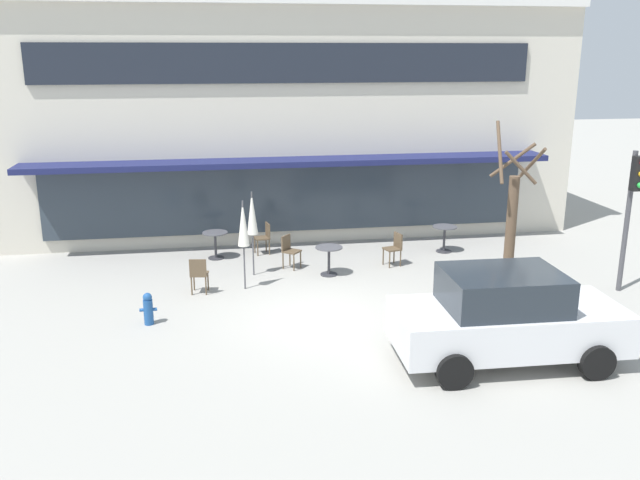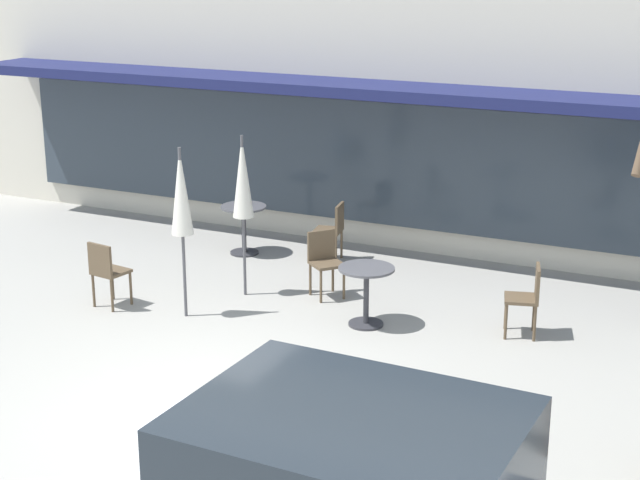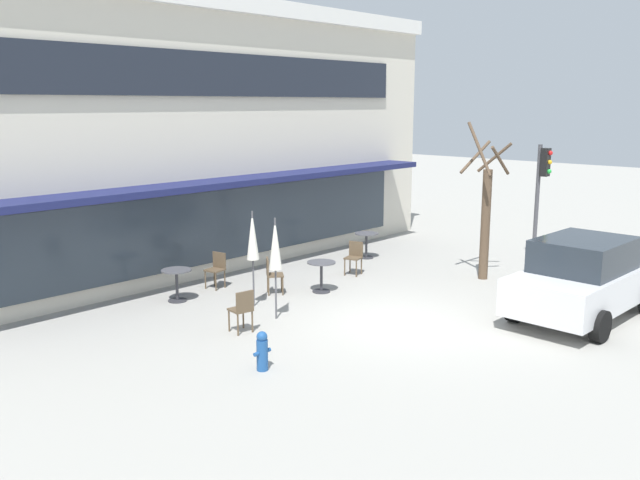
% 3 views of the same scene
% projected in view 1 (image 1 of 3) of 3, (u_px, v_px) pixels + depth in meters
% --- Properties ---
extents(ground_plane, '(80.00, 80.00, 0.00)m').
position_uv_depth(ground_plane, '(324.00, 317.00, 14.80)').
color(ground_plane, '#9E9B93').
extents(building_facade, '(17.75, 9.10, 7.33)m').
position_uv_depth(building_facade, '(276.00, 109.00, 23.28)').
color(building_facade, beige).
rests_on(building_facade, ground).
extents(cafe_table_near_wall, '(0.70, 0.70, 0.76)m').
position_uv_depth(cafe_table_near_wall, '(215.00, 241.00, 18.82)').
color(cafe_table_near_wall, '#333338').
rests_on(cafe_table_near_wall, ground).
extents(cafe_table_streetside, '(0.70, 0.70, 0.76)m').
position_uv_depth(cafe_table_streetside, '(444.00, 235.00, 19.45)').
color(cafe_table_streetside, '#333338').
rests_on(cafe_table_streetside, ground).
extents(cafe_table_by_tree, '(0.70, 0.70, 0.76)m').
position_uv_depth(cafe_table_by_tree, '(329.00, 256.00, 17.42)').
color(cafe_table_by_tree, '#333338').
rests_on(cafe_table_by_tree, ground).
extents(patio_umbrella_green_folded, '(0.28, 0.28, 2.20)m').
position_uv_depth(patio_umbrella_green_folded, '(252.00, 214.00, 17.12)').
color(patio_umbrella_green_folded, '#4C4C51').
rests_on(patio_umbrella_green_folded, ground).
extents(patio_umbrella_cream_folded, '(0.28, 0.28, 2.20)m').
position_uv_depth(patio_umbrella_cream_folded, '(243.00, 224.00, 16.10)').
color(patio_umbrella_cream_folded, '#4C4C51').
rests_on(patio_umbrella_cream_folded, ground).
extents(cafe_chair_0, '(0.56, 0.56, 0.89)m').
position_uv_depth(cafe_chair_0, '(289.00, 249.00, 18.00)').
color(cafe_chair_0, brown).
rests_on(cafe_chair_0, ground).
extents(cafe_chair_1, '(0.46, 0.46, 0.89)m').
position_uv_depth(cafe_chair_1, '(199.00, 273.00, 16.06)').
color(cafe_chair_1, brown).
rests_on(cafe_chair_1, ground).
extents(cafe_chair_2, '(0.49, 0.49, 0.89)m').
position_uv_depth(cafe_chair_2, '(395.00, 247.00, 18.21)').
color(cafe_chair_2, brown).
rests_on(cafe_chair_2, ground).
extents(cafe_chair_3, '(0.47, 0.47, 0.89)m').
position_uv_depth(cafe_chair_3, '(264.00, 236.00, 19.27)').
color(cafe_chair_3, brown).
rests_on(cafe_chair_3, ground).
extents(parked_sedan, '(4.25, 2.11, 1.76)m').
position_uv_depth(parked_sedan, '(506.00, 317.00, 12.46)').
color(parked_sedan, silver).
rests_on(parked_sedan, ground).
extents(street_tree, '(1.12, 1.09, 4.09)m').
position_uv_depth(street_tree, '(511.00, 226.00, 15.55)').
color(street_tree, brown).
rests_on(street_tree, ground).
extents(traffic_light_pole, '(0.26, 0.44, 3.40)m').
position_uv_depth(traffic_light_pole, '(632.00, 199.00, 15.72)').
color(traffic_light_pole, '#47474C').
rests_on(traffic_light_pole, ground).
extents(fire_hydrant, '(0.36, 0.20, 0.71)m').
position_uv_depth(fire_hydrant, '(148.00, 309.00, 14.30)').
color(fire_hydrant, '#1E4C8C').
rests_on(fire_hydrant, ground).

